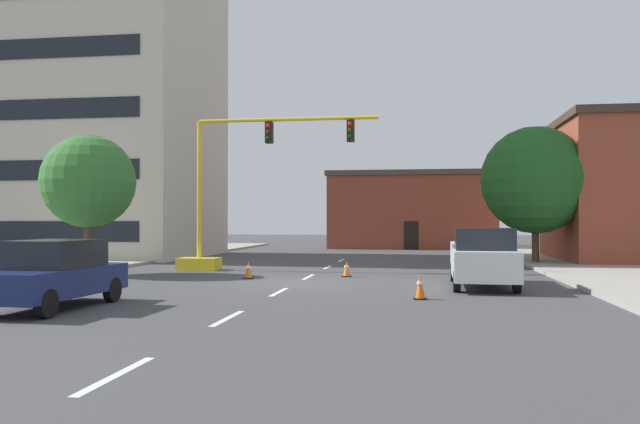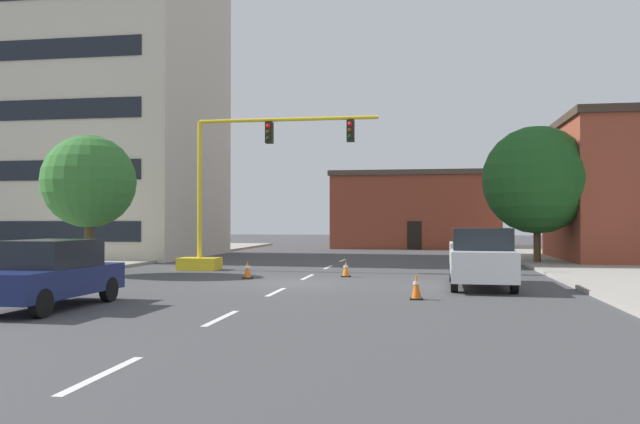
# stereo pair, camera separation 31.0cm
# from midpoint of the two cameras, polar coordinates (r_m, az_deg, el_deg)

# --- Properties ---
(ground_plane) EXTENTS (160.00, 160.00, 0.00)m
(ground_plane) POSITION_cam_midpoint_polar(r_m,az_deg,el_deg) (23.34, -1.83, -6.26)
(ground_plane) COLOR #424244
(sidewalk_left) EXTENTS (6.00, 56.00, 0.14)m
(sidewalk_left) POSITION_cam_midpoint_polar(r_m,az_deg,el_deg) (35.20, -19.54, -4.25)
(sidewalk_left) COLOR #9E998E
(sidewalk_left) RESTS_ON ground_plane
(sidewalk_right) EXTENTS (6.00, 56.00, 0.14)m
(sidewalk_right) POSITION_cam_midpoint_polar(r_m,az_deg,el_deg) (31.89, 23.81, -4.60)
(sidewalk_right) COLOR #9E998E
(sidewalk_right) RESTS_ON ground_plane
(lane_stripe_seg_0) EXTENTS (0.16, 2.40, 0.01)m
(lane_stripe_seg_0) POSITION_cam_midpoint_polar(r_m,az_deg,el_deg) (10.11, -17.70, -13.45)
(lane_stripe_seg_0) COLOR silver
(lane_stripe_seg_0) RESTS_ON ground_plane
(lane_stripe_seg_1) EXTENTS (0.16, 2.40, 0.01)m
(lane_stripe_seg_1) POSITION_cam_midpoint_polar(r_m,az_deg,el_deg) (15.14, -8.10, -9.22)
(lane_stripe_seg_1) COLOR silver
(lane_stripe_seg_1) RESTS_ON ground_plane
(lane_stripe_seg_2) EXTENTS (0.16, 2.40, 0.01)m
(lane_stripe_seg_2) POSITION_cam_midpoint_polar(r_m,az_deg,el_deg) (20.42, -3.46, -7.04)
(lane_stripe_seg_2) COLOR silver
(lane_stripe_seg_2) RESTS_ON ground_plane
(lane_stripe_seg_3) EXTENTS (0.16, 2.40, 0.01)m
(lane_stripe_seg_3) POSITION_cam_midpoint_polar(r_m,az_deg,el_deg) (25.78, -0.75, -5.73)
(lane_stripe_seg_3) COLOR silver
(lane_stripe_seg_3) RESTS_ON ground_plane
(lane_stripe_seg_4) EXTENTS (0.16, 2.40, 0.01)m
(lane_stripe_seg_4) POSITION_cam_midpoint_polar(r_m,az_deg,el_deg) (31.20, 1.01, -4.87)
(lane_stripe_seg_4) COLOR silver
(lane_stripe_seg_4) RESTS_ON ground_plane
(lane_stripe_seg_5) EXTENTS (0.16, 2.40, 0.01)m
(lane_stripe_seg_5) POSITION_cam_midpoint_polar(r_m,az_deg,el_deg) (36.64, 2.24, -4.26)
(lane_stripe_seg_5) COLOR silver
(lane_stripe_seg_5) RESTS_ON ground_plane
(building_tall_left) EXTENTS (15.05, 12.13, 23.56)m
(building_tall_left) POSITION_cam_midpoint_polar(r_m,az_deg,el_deg) (44.62, -19.17, 11.63)
(building_tall_left) COLOR beige
(building_tall_left) RESTS_ON ground_plane
(building_brick_center) EXTENTS (13.54, 10.13, 6.21)m
(building_brick_center) POSITION_cam_midpoint_polar(r_m,az_deg,el_deg) (55.45, 8.54, 0.14)
(building_brick_center) COLOR brown
(building_brick_center) RESTS_ON ground_plane
(traffic_signal_gantry) EXTENTS (9.04, 1.20, 6.83)m
(traffic_signal_gantry) POSITION_cam_midpoint_polar(r_m,az_deg,el_deg) (29.56, -8.15, -0.75)
(traffic_signal_gantry) COLOR yellow
(traffic_signal_gantry) RESTS_ON ground_plane
(tree_left_near) EXTENTS (3.86, 3.86, 5.80)m
(tree_left_near) POSITION_cam_midpoint_polar(r_m,az_deg,el_deg) (28.60, -19.37, 2.53)
(tree_left_near) COLOR #4C3823
(tree_left_near) RESTS_ON ground_plane
(tree_right_mid) EXTENTS (5.49, 5.49, 7.07)m
(tree_right_mid) POSITION_cam_midpoint_polar(r_m,az_deg,el_deg) (34.92, 18.78, 2.69)
(tree_right_mid) COLOR #4C3823
(tree_right_mid) RESTS_ON ground_plane
(pickup_truck_white) EXTENTS (2.14, 5.45, 1.99)m
(pickup_truck_white) POSITION_cam_midpoint_polar(r_m,az_deg,el_deg) (22.49, 14.33, -3.95)
(pickup_truck_white) COLOR white
(pickup_truck_white) RESTS_ON ground_plane
(sedan_navy_near_left) EXTENTS (1.97, 4.55, 1.74)m
(sedan_navy_near_left) POSITION_cam_midpoint_polar(r_m,az_deg,el_deg) (17.90, -22.25, -5.02)
(sedan_navy_near_left) COLOR navy
(sedan_navy_near_left) RESTS_ON ground_plane
(traffic_cone_roadside_a) EXTENTS (0.36, 0.36, 0.73)m
(traffic_cone_roadside_a) POSITION_cam_midpoint_polar(r_m,az_deg,el_deg) (18.67, 8.95, -6.52)
(traffic_cone_roadside_a) COLOR black
(traffic_cone_roadside_a) RESTS_ON ground_plane
(traffic_cone_roadside_b) EXTENTS (0.36, 0.36, 0.64)m
(traffic_cone_roadside_b) POSITION_cam_midpoint_polar(r_m,az_deg,el_deg) (25.91, 2.63, -5.03)
(traffic_cone_roadside_b) COLOR black
(traffic_cone_roadside_b) RESTS_ON ground_plane
(traffic_cone_roadside_c) EXTENTS (0.36, 0.36, 0.67)m
(traffic_cone_roadside_c) POSITION_cam_midpoint_polar(r_m,az_deg,el_deg) (25.31, -6.04, -5.09)
(traffic_cone_roadside_c) COLOR black
(traffic_cone_roadside_c) RESTS_ON ground_plane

